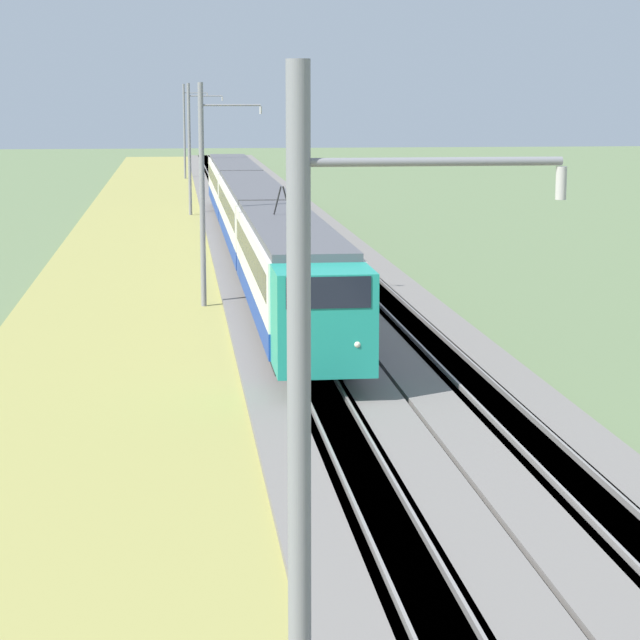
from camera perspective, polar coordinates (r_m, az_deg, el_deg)
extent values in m
cube|color=slate|center=(57.00, -2.47, 1.67)|extent=(240.00, 4.40, 0.30)
cube|color=slate|center=(57.50, 2.03, 1.74)|extent=(240.00, 4.40, 0.30)
cube|color=#4C4238|center=(57.00, -2.47, 1.67)|extent=(240.00, 1.57, 0.30)
cube|color=gray|center=(56.93, -3.01, 1.88)|extent=(240.00, 0.07, 0.15)
cube|color=gray|center=(57.01, -1.94, 1.90)|extent=(240.00, 0.07, 0.15)
cube|color=#4C4238|center=(57.50, 2.03, 1.74)|extent=(240.00, 1.57, 0.30)
cube|color=gray|center=(57.39, 1.51, 1.96)|extent=(240.00, 0.07, 0.15)
cube|color=gray|center=(57.55, 2.56, 1.97)|extent=(240.00, 0.07, 0.15)
cube|color=#99934C|center=(56.89, -8.07, 1.46)|extent=(240.00, 10.20, 0.12)
cube|color=teal|center=(34.99, 0.14, 0.02)|extent=(2.51, 2.78, 2.89)
cube|color=black|center=(34.46, 0.22, 1.49)|extent=(1.81, 2.31, 0.87)
sphere|color=#F2EAC6|center=(33.82, -0.96, -1.18)|extent=(0.20, 0.20, 0.20)
sphere|color=#F2EAC6|center=(34.01, 1.71, -1.12)|extent=(0.20, 0.20, 0.20)
cube|color=navy|center=(45.49, -1.42, 1.08)|extent=(18.55, 2.89, 0.81)
cube|color=silver|center=(45.28, -1.43, 2.88)|extent=(18.55, 2.89, 2.08)
cube|color=black|center=(45.26, -1.43, 3.09)|extent=(17.06, 2.91, 0.87)
cube|color=#515156|center=(45.14, -1.44, 4.34)|extent=(18.55, 2.66, 0.25)
cube|color=black|center=(45.60, -1.42, 0.23)|extent=(17.62, 2.46, 0.55)
cylinder|color=black|center=(38.22, -1.20, -1.50)|extent=(0.86, 0.12, 0.86)
cylinder|color=black|center=(38.33, 0.39, -1.46)|extent=(0.86, 0.12, 0.86)
cube|color=navy|center=(65.65, -3.05, 3.90)|extent=(21.06, 2.89, 0.81)
cube|color=silver|center=(65.51, -3.06, 5.16)|extent=(21.06, 2.89, 2.08)
cube|color=black|center=(65.49, -3.07, 5.30)|extent=(19.38, 2.91, 0.87)
cube|color=#515156|center=(65.42, -3.07, 6.17)|extent=(21.06, 2.66, 0.25)
cube|color=black|center=(65.73, -3.05, 3.31)|extent=(20.01, 2.46, 0.55)
cube|color=navy|center=(87.18, -3.96, 5.47)|extent=(21.06, 2.89, 0.81)
cube|color=silver|center=(87.07, -3.97, 6.41)|extent=(21.06, 2.89, 2.08)
cube|color=black|center=(87.06, -3.97, 6.52)|extent=(19.38, 2.91, 0.87)
cube|color=#515156|center=(87.00, -3.98, 7.18)|extent=(21.06, 2.66, 0.25)
cube|color=black|center=(87.24, -3.95, 5.02)|extent=(20.01, 2.46, 0.55)
cylinder|color=black|center=(47.83, -1.96, 5.49)|extent=(0.06, 0.33, 1.08)
cylinder|color=black|center=(47.86, -1.54, 5.49)|extent=(0.06, 0.33, 1.08)
cube|color=black|center=(38.46, -0.40, -2.76)|extent=(0.10, 0.10, 0.00)
cylinder|color=slate|center=(11.84, -0.94, -10.41)|extent=(0.22, 0.22, 8.98)
cylinder|color=slate|center=(11.28, 5.13, 7.22)|extent=(0.08, 2.40, 0.08)
cylinder|color=#B2ADA8|center=(11.59, 10.97, 6.16)|extent=(0.10, 0.10, 0.30)
cylinder|color=slate|center=(50.81, -5.41, 5.60)|extent=(0.22, 0.22, 9.15)
cylinder|color=slate|center=(50.69, -4.10, 9.77)|extent=(0.08, 2.40, 0.08)
cylinder|color=#B2ADA8|center=(50.76, -2.73, 9.56)|extent=(0.10, 0.10, 0.30)
cylinder|color=slate|center=(90.33, -5.99, 7.72)|extent=(0.22, 0.22, 9.47)
cylinder|color=slate|center=(90.27, -5.26, 10.17)|extent=(0.08, 2.40, 0.08)
cylinder|color=#B2ADA8|center=(90.31, -4.49, 10.05)|extent=(0.10, 0.10, 0.30)
cylinder|color=slate|center=(129.91, -6.22, 8.54)|extent=(0.22, 0.22, 9.74)
cylinder|color=slate|center=(129.87, -5.72, 10.30)|extent=(0.08, 2.40, 0.08)
cylinder|color=#B2ADA8|center=(129.89, -5.18, 10.22)|extent=(0.10, 0.10, 0.30)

